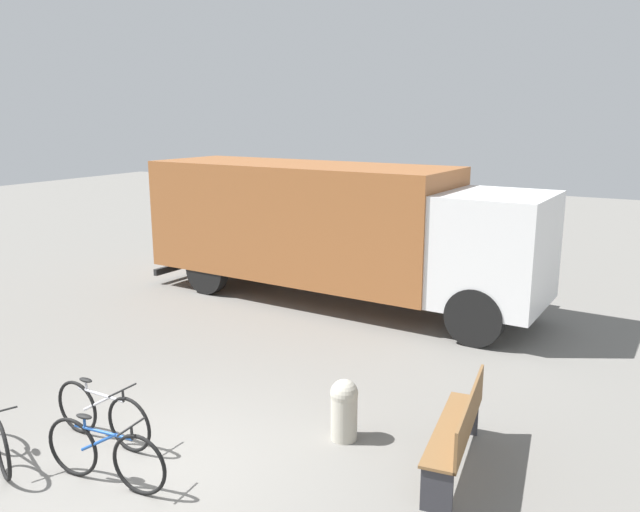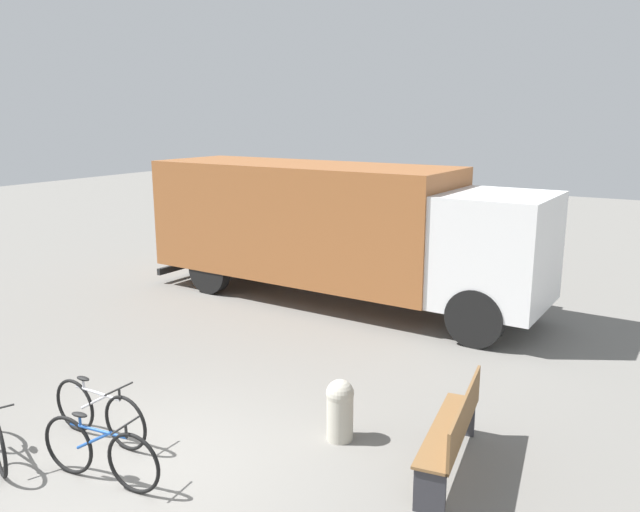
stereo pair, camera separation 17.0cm
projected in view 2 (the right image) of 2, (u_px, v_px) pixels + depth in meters
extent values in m
plane|color=slate|center=(145.00, 470.00, 7.40)|extent=(60.00, 60.00, 0.00)
cube|color=#99592D|center=(302.00, 219.00, 14.25)|extent=(7.19, 2.79, 2.52)
cube|color=silver|center=(497.00, 250.00, 11.89)|extent=(2.08, 2.43, 2.14)
cube|color=black|center=(191.00, 263.00, 16.49)|extent=(0.22, 2.31, 0.16)
cylinder|color=black|center=(510.00, 291.00, 12.98)|extent=(1.10, 0.34, 1.08)
cylinder|color=black|center=(475.00, 318.00, 11.26)|extent=(1.10, 0.34, 1.08)
cylinder|color=black|center=(265.00, 254.00, 16.42)|extent=(1.10, 0.34, 1.08)
cylinder|color=black|center=(210.00, 271.00, 14.70)|extent=(1.10, 0.34, 1.08)
cube|color=brown|center=(448.00, 430.00, 7.30)|extent=(0.64, 1.97, 0.03)
cube|color=brown|center=(465.00, 415.00, 7.18)|extent=(0.28, 1.92, 0.48)
cube|color=#2D2D33|center=(429.00, 492.00, 6.53)|extent=(0.34, 0.09, 0.50)
cube|color=#2D2D33|center=(461.00, 417.00, 8.18)|extent=(0.34, 0.09, 0.50)
torus|color=black|center=(75.00, 405.00, 8.25)|extent=(0.73, 0.05, 0.73)
torus|color=black|center=(125.00, 423.00, 7.78)|extent=(0.73, 0.05, 0.73)
cylinder|color=silver|center=(98.00, 393.00, 7.95)|extent=(0.81, 0.05, 0.04)
cylinder|color=silver|center=(95.00, 402.00, 8.02)|extent=(0.54, 0.04, 0.34)
cylinder|color=silver|center=(84.00, 384.00, 8.07)|extent=(0.03, 0.03, 0.12)
ellipsoid|color=black|center=(83.00, 378.00, 8.05)|extent=(0.22, 0.09, 0.05)
cylinder|color=black|center=(119.00, 394.00, 7.73)|extent=(0.03, 0.03, 0.15)
cylinder|color=black|center=(119.00, 389.00, 7.71)|extent=(0.03, 0.44, 0.02)
torus|color=black|center=(69.00, 445.00, 7.25)|extent=(0.73, 0.12, 0.73)
torus|color=black|center=(133.00, 463.00, 6.88)|extent=(0.73, 0.12, 0.73)
cylinder|color=#1E4C9E|center=(98.00, 431.00, 7.00)|extent=(0.81, 0.12, 0.04)
cylinder|color=#1E4C9E|center=(94.00, 440.00, 7.06)|extent=(0.54, 0.09, 0.34)
cylinder|color=#1E4C9E|center=(80.00, 421.00, 7.09)|extent=(0.03, 0.03, 0.12)
ellipsoid|color=black|center=(79.00, 415.00, 7.07)|extent=(0.23, 0.11, 0.05)
cylinder|color=black|center=(126.00, 432.00, 6.82)|extent=(0.03, 0.03, 0.15)
cylinder|color=black|center=(126.00, 425.00, 6.81)|extent=(0.07, 0.44, 0.02)
cylinder|color=#B2AD9E|center=(340.00, 416.00, 8.04)|extent=(0.35, 0.35, 0.64)
sphere|color=#B2AD9E|center=(340.00, 393.00, 7.97)|extent=(0.36, 0.36, 0.36)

